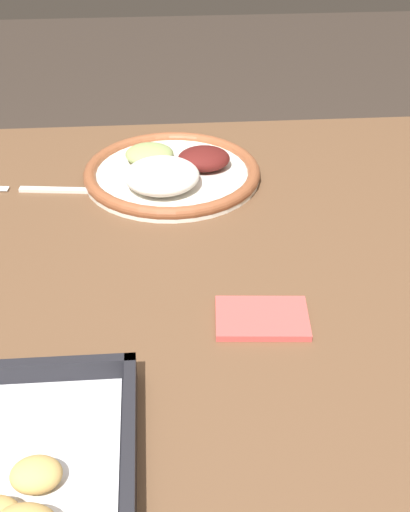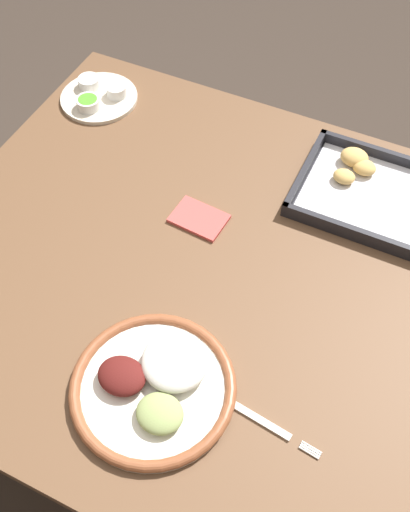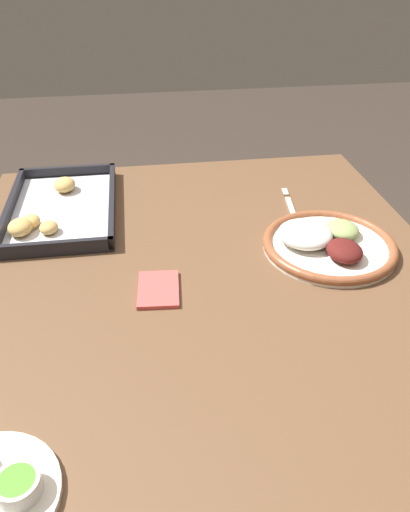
# 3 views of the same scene
# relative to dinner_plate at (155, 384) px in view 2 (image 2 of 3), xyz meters

# --- Properties ---
(ground_plane) EXTENTS (8.00, 8.00, 0.00)m
(ground_plane) POSITION_rel_dinner_plate_xyz_m (-0.05, 0.26, -0.78)
(ground_plane) COLOR #382D26
(dining_table) EXTENTS (1.08, 0.97, 0.76)m
(dining_table) POSITION_rel_dinner_plate_xyz_m (-0.05, 0.26, -0.12)
(dining_table) COLOR brown
(dining_table) RESTS_ON ground_plane
(dinner_plate) EXTENTS (0.28, 0.28, 0.05)m
(dinner_plate) POSITION_rel_dinner_plate_xyz_m (0.00, 0.00, 0.00)
(dinner_plate) COLOR white
(dinner_plate) RESTS_ON dining_table
(fork) EXTENTS (0.20, 0.04, 0.00)m
(fork) POSITION_rel_dinner_plate_xyz_m (0.18, 0.02, -0.01)
(fork) COLOR silver
(fork) RESTS_ON dining_table
(saucer_plate) EXTENTS (0.18, 0.18, 0.04)m
(saucer_plate) POSITION_rel_dinner_plate_xyz_m (-0.47, 0.59, -0.00)
(saucer_plate) COLOR beige
(saucer_plate) RESTS_ON dining_table
(baking_tray) EXTENTS (0.39, 0.25, 0.04)m
(baking_tray) POSITION_rel_dinner_plate_xyz_m (0.24, 0.58, -0.00)
(baking_tray) COLOR black
(baking_tray) RESTS_ON dining_table
(napkin) EXTENTS (0.11, 0.08, 0.01)m
(napkin) POSITION_rel_dinner_plate_xyz_m (-0.09, 0.36, -0.01)
(napkin) COLOR #CC4C47
(napkin) RESTS_ON dining_table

